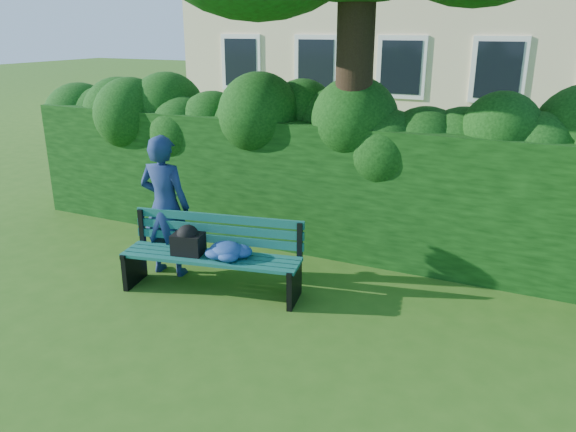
% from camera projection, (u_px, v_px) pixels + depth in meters
% --- Properties ---
extents(ground, '(80.00, 80.00, 0.00)m').
position_uv_depth(ground, '(265.00, 313.00, 6.22)').
color(ground, '#2E5A16').
rests_on(ground, ground).
extents(hedge, '(10.00, 1.00, 1.80)m').
position_uv_depth(hedge, '(337.00, 186.00, 7.81)').
color(hedge, black).
rests_on(hedge, ground).
extents(park_bench, '(2.18, 0.95, 0.89)m').
position_uv_depth(park_bench, '(212.00, 252.00, 6.59)').
color(park_bench, '#0D4438').
rests_on(park_bench, ground).
extents(man_reading, '(0.69, 0.49, 1.79)m').
position_uv_depth(man_reading, '(165.00, 206.00, 6.97)').
color(man_reading, navy).
rests_on(man_reading, ground).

